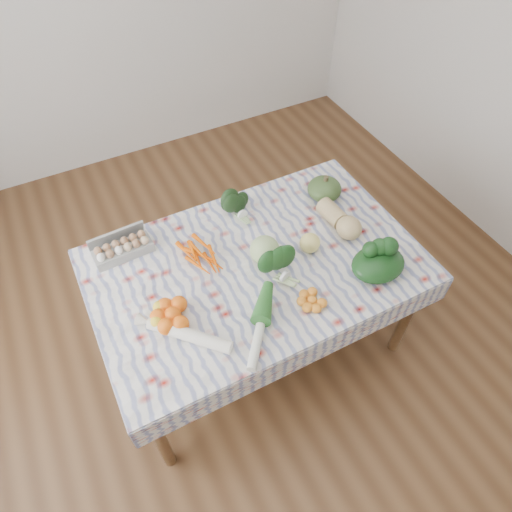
% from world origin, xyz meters
% --- Properties ---
extents(ground, '(4.50, 4.50, 0.00)m').
position_xyz_m(ground, '(0.00, 0.00, 0.00)').
color(ground, '#52331C').
rests_on(ground, ground).
extents(dining_table, '(1.60, 1.00, 0.75)m').
position_xyz_m(dining_table, '(0.00, 0.00, 0.68)').
color(dining_table, brown).
rests_on(dining_table, ground).
extents(tablecloth, '(1.66, 1.06, 0.01)m').
position_xyz_m(tablecloth, '(0.00, 0.00, 0.76)').
color(tablecloth, silver).
rests_on(tablecloth, dining_table).
extents(egg_carton, '(0.30, 0.13, 0.08)m').
position_xyz_m(egg_carton, '(-0.58, 0.36, 0.80)').
color(egg_carton, '#969691').
rests_on(egg_carton, tablecloth).
extents(carrot_bunch, '(0.26, 0.24, 0.04)m').
position_xyz_m(carrot_bunch, '(-0.24, 0.16, 0.78)').
color(carrot_bunch, '#EC5802').
rests_on(carrot_bunch, tablecloth).
extents(kale_bunch, '(0.16, 0.14, 0.13)m').
position_xyz_m(kale_bunch, '(0.08, 0.36, 0.83)').
color(kale_bunch, '#183114').
rests_on(kale_bunch, tablecloth).
extents(kabocha_squash, '(0.21, 0.21, 0.13)m').
position_xyz_m(kabocha_squash, '(0.57, 0.26, 0.83)').
color(kabocha_squash, '#3E5929').
rests_on(kabocha_squash, tablecloth).
extents(cabbage, '(0.16, 0.16, 0.15)m').
position_xyz_m(cabbage, '(0.05, 0.00, 0.84)').
color(cabbage, '#A8C57B').
rests_on(cabbage, tablecloth).
extents(butternut_squash, '(0.15, 0.29, 0.13)m').
position_xyz_m(butternut_squash, '(0.52, 0.02, 0.83)').
color(butternut_squash, tan).
rests_on(butternut_squash, tablecloth).
extents(orange_cluster, '(0.31, 0.31, 0.08)m').
position_xyz_m(orange_cluster, '(-0.49, -0.13, 0.80)').
color(orange_cluster, orange).
rests_on(orange_cluster, tablecloth).
extents(broccoli, '(0.20, 0.20, 0.11)m').
position_xyz_m(broccoli, '(0.05, -0.12, 0.82)').
color(broccoli, '#1B491A').
rests_on(broccoli, tablecloth).
extents(mandarin_cluster, '(0.18, 0.18, 0.05)m').
position_xyz_m(mandarin_cluster, '(0.12, -0.34, 0.79)').
color(mandarin_cluster, orange).
rests_on(mandarin_cluster, tablecloth).
extents(grapefruit, '(0.13, 0.13, 0.11)m').
position_xyz_m(grapefruit, '(0.29, -0.04, 0.81)').
color(grapefruit, '#F3E276').
rests_on(grapefruit, tablecloth).
extents(spinach_bag, '(0.33, 0.29, 0.12)m').
position_xyz_m(spinach_bag, '(0.51, -0.32, 0.82)').
color(spinach_bag, black).
rests_on(spinach_bag, tablecloth).
extents(daikon, '(0.33, 0.34, 0.06)m').
position_xyz_m(daikon, '(-0.46, -0.25, 0.79)').
color(daikon, white).
rests_on(daikon, tablecloth).
extents(leek, '(0.30, 0.37, 0.05)m').
position_xyz_m(leek, '(-0.16, -0.35, 0.79)').
color(leek, white).
rests_on(leek, tablecloth).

